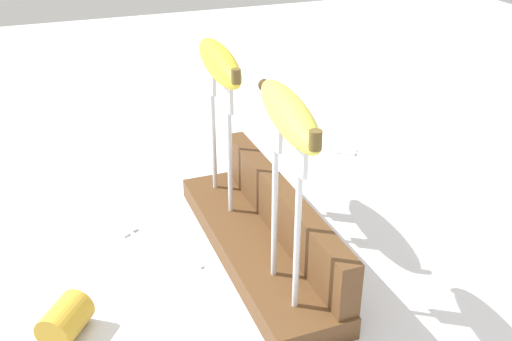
# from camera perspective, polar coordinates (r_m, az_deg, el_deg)

# --- Properties ---
(ground_plane) EXTENTS (3.00, 3.00, 0.00)m
(ground_plane) POSITION_cam_1_polar(r_m,az_deg,el_deg) (0.82, 0.00, -8.07)
(ground_plane) COLOR silver
(wooden_board) EXTENTS (0.39, 0.10, 0.03)m
(wooden_board) POSITION_cam_1_polar(r_m,az_deg,el_deg) (0.81, 0.00, -7.22)
(wooden_board) COLOR brown
(wooden_board) RESTS_ON ground
(board_backstop) EXTENTS (0.38, 0.03, 0.07)m
(board_backstop) POSITION_cam_1_polar(r_m,az_deg,el_deg) (0.80, 2.48, -3.75)
(board_backstop) COLOR brown
(board_backstop) RESTS_ON wooden_board
(fork_stand_left) EXTENTS (0.10, 0.01, 0.19)m
(fork_stand_left) POSITION_cam_1_polar(r_m,az_deg,el_deg) (0.84, -3.38, 3.99)
(fork_stand_left) COLOR silver
(fork_stand_left) RESTS_ON wooden_board
(fork_stand_right) EXTENTS (0.09, 0.01, 0.20)m
(fork_stand_right) POSITION_cam_1_polar(r_m,az_deg,el_deg) (0.65, 2.91, -2.84)
(fork_stand_right) COLOR silver
(fork_stand_right) RESTS_ON wooden_board
(banana_raised_left) EXTENTS (0.20, 0.05, 0.04)m
(banana_raised_left) POSITION_cam_1_polar(r_m,az_deg,el_deg) (0.81, -3.57, 10.35)
(banana_raised_left) COLOR yellow
(banana_raised_left) RESTS_ON fork_stand_left
(banana_raised_right) EXTENTS (0.19, 0.06, 0.04)m
(banana_raised_right) POSITION_cam_1_polar(r_m,az_deg,el_deg) (0.60, 3.13, 5.51)
(banana_raised_right) COLOR #DBD147
(banana_raised_right) RESTS_ON fork_stand_right
(fork_fallen_near) EXTENTS (0.15, 0.11, 0.01)m
(fork_fallen_near) POSITION_cam_1_polar(r_m,az_deg,el_deg) (0.86, -10.71, -6.36)
(fork_fallen_near) COLOR silver
(fork_fallen_near) RESTS_ON ground
(fork_fallen_far) EXTENTS (0.13, 0.14, 0.01)m
(fork_fallen_far) POSITION_cam_1_polar(r_m,az_deg,el_deg) (1.11, 10.88, 1.57)
(fork_fallen_far) COLOR silver
(fork_fallen_far) RESTS_ON ground
(banana_chunk_near) EXTENTS (0.07, 0.07, 0.04)m
(banana_chunk_near) POSITION_cam_1_polar(r_m,az_deg,el_deg) (0.72, -17.76, -13.42)
(banana_chunk_near) COLOR gold
(banana_chunk_near) RESTS_ON ground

